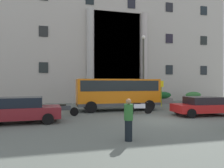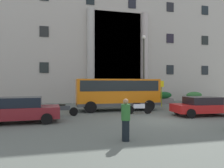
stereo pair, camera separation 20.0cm
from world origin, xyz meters
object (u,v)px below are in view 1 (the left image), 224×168
at_px(parked_estate_mid, 203,106).
at_px(motorcycle_far_end, 139,108).
at_px(hedge_planter_entrance_right, 193,97).
at_px(lamppost_plaza_centre, 143,64).
at_px(hedge_planter_entrance_left, 163,98).
at_px(pedestrian_man_crossing, 129,120).
at_px(motorcycle_near_kerb, 64,110).
at_px(hedge_planter_far_east, 130,98).
at_px(bus_stop_sign, 161,91).
at_px(orange_minibus, 118,92).
at_px(parked_hatchback_near, 20,110).

xyz_separation_m(parked_estate_mid, motorcycle_far_end, (-4.07, 1.91, -0.23)).
relative_size(hedge_planter_entrance_right, motorcycle_far_end, 1.14).
relative_size(parked_estate_mid, lamppost_plaza_centre, 0.59).
xyz_separation_m(hedge_planter_entrance_left, hedge_planter_entrance_right, (4.24, 0.44, -0.03)).
distance_m(hedge_planter_entrance_right, pedestrian_man_crossing, 19.49).
xyz_separation_m(motorcycle_near_kerb, motorcycle_far_end, (5.45, -0.21, 0.00)).
distance_m(hedge_planter_entrance_right, hedge_planter_far_east, 8.21).
distance_m(hedge_planter_entrance_right, motorcycle_far_end, 12.52).
relative_size(hedge_planter_far_east, lamppost_plaza_centre, 0.29).
xyz_separation_m(hedge_planter_entrance_right, pedestrian_man_crossing, (-13.14, -14.40, 0.23)).
distance_m(hedge_planter_far_east, parked_estate_mid, 9.49).
bearing_deg(bus_stop_sign, lamppost_plaza_centre, 127.86).
bearing_deg(hedge_planter_entrance_left, motorcycle_near_kerb, -148.45).
xyz_separation_m(orange_minibus, bus_stop_sign, (4.87, 1.57, -0.02)).
relative_size(hedge_planter_far_east, parked_estate_mid, 0.49).
distance_m(bus_stop_sign, hedge_planter_entrance_left, 3.77).
height_order(hedge_planter_entrance_left, pedestrian_man_crossing, pedestrian_man_crossing).
height_order(parked_hatchback_near, parked_estate_mid, parked_hatchback_near).
bearing_deg(parked_hatchback_near, hedge_planter_entrance_left, 29.72).
distance_m(parked_hatchback_near, motorcycle_far_end, 8.17).
distance_m(hedge_planter_entrance_right, parked_estate_mid, 11.15).
relative_size(parked_hatchback_near, lamppost_plaza_centre, 0.63).
bearing_deg(parked_estate_mid, pedestrian_man_crossing, -141.57).
bearing_deg(orange_minibus, bus_stop_sign, 18.58).
bearing_deg(bus_stop_sign, hedge_planter_entrance_right, 30.40).
distance_m(motorcycle_near_kerb, pedestrian_man_crossing, 7.45).
bearing_deg(parked_estate_mid, bus_stop_sign, 95.65).
distance_m(parked_estate_mid, motorcycle_far_end, 4.50).
height_order(motorcycle_far_end, pedestrian_man_crossing, pedestrian_man_crossing).
bearing_deg(hedge_planter_entrance_left, bus_stop_sign, -120.70).
relative_size(hedge_planter_entrance_left, parked_hatchback_near, 0.44).
bearing_deg(hedge_planter_entrance_right, lamppost_plaza_centre, -164.65).
relative_size(bus_stop_sign, pedestrian_man_crossing, 1.51).
relative_size(bus_stop_sign, lamppost_plaza_centre, 0.35).
bearing_deg(hedge_planter_entrance_left, hedge_planter_far_east, 176.85).
height_order(orange_minibus, bus_stop_sign, orange_minibus).
bearing_deg(pedestrian_man_crossing, motorcycle_far_end, -133.37).
relative_size(bus_stop_sign, parked_estate_mid, 0.59).
height_order(bus_stop_sign, lamppost_plaza_centre, lamppost_plaza_centre).
relative_size(hedge_planter_entrance_right, parked_hatchback_near, 0.47).
bearing_deg(hedge_planter_far_east, parked_hatchback_near, -137.11).
xyz_separation_m(bus_stop_sign, lamppost_plaza_centre, (-1.22, 1.57, 2.67)).
height_order(hedge_planter_entrance_left, hedge_planter_entrance_right, hedge_planter_entrance_left).
relative_size(orange_minibus, motorcycle_near_kerb, 3.62).
bearing_deg(motorcycle_near_kerb, hedge_planter_entrance_right, 32.55).
height_order(hedge_planter_far_east, lamppost_plaza_centre, lamppost_plaza_centre).
xyz_separation_m(orange_minibus, pedestrian_man_crossing, (-2.16, -9.25, -0.74)).
bearing_deg(hedge_planter_far_east, motorcycle_far_end, -103.75).
distance_m(hedge_planter_entrance_left, lamppost_plaza_centre, 4.99).
bearing_deg(hedge_planter_entrance_right, bus_stop_sign, -149.60).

